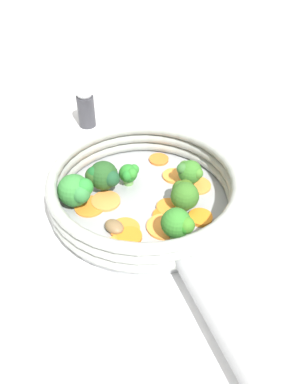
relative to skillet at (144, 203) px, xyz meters
name	(u,v)px	position (x,y,z in m)	size (l,w,h in m)	color
ground_plane	(144,206)	(0.00, 0.00, -0.01)	(4.00, 4.00, 0.00)	white
skillet	(144,203)	(0.00, 0.00, 0.00)	(0.26, 0.26, 0.01)	#939699
skillet_rim_wall	(144,187)	(0.00, 0.00, 0.03)	(0.28, 0.28, 0.05)	#989D96
skillet_handle	(223,331)	(-0.13, 0.19, 0.02)	(0.02, 0.02, 0.20)	#999B9E
skillet_rivet_left	(162,263)	(-0.05, 0.11, 0.01)	(0.01, 0.01, 0.01)	#959396
skillet_rivet_right	(195,253)	(-0.09, 0.09, 0.01)	(0.01, 0.01, 0.01)	#90979C
carrot_slice_0	(200,217)	(-0.09, 0.02, 0.01)	(0.03, 0.03, 0.01)	orange
carrot_slice_1	(169,207)	(-0.04, 0.01, 0.01)	(0.04, 0.04, 0.00)	orange
carrot_slice_2	(117,246)	(0.01, 0.10, 0.01)	(0.03, 0.03, 0.00)	orange
carrot_slice_3	(164,227)	(-0.04, 0.05, 0.01)	(0.05, 0.05, 0.00)	orange
carrot_slice_4	(106,201)	(0.05, 0.02, 0.01)	(0.04, 0.04, 0.00)	#F98A3F
carrot_slice_5	(90,206)	(0.07, 0.04, 0.01)	(0.04, 0.04, 0.00)	orange
carrot_slice_6	(174,176)	(-0.03, -0.06, 0.01)	(0.04, 0.04, 0.00)	orange
carrot_slice_7	(125,229)	(0.01, 0.07, 0.01)	(0.04, 0.04, 0.00)	orange
carrot_slice_8	(165,216)	(-0.04, 0.03, 0.01)	(0.04, 0.04, 0.00)	orange
carrot_slice_9	(159,159)	(0.00, -0.10, 0.01)	(0.03, 0.03, 0.00)	orange
carrot_slice_10	(131,237)	(0.00, 0.08, 0.01)	(0.03, 0.03, 0.01)	orange
carrot_slice_11	(101,171)	(0.08, -0.05, 0.01)	(0.04, 0.04, 0.00)	orange
carrot_slice_12	(197,185)	(-0.07, -0.05, 0.01)	(0.04, 0.04, 0.00)	orange
broccoli_floret_0	(189,172)	(-0.06, -0.05, 0.03)	(0.04, 0.04, 0.04)	#7DB06B
broccoli_floret_1	(76,191)	(0.09, 0.04, 0.04)	(0.05, 0.05, 0.05)	#7EA458
broccoli_floret_2	(102,176)	(0.07, 0.00, 0.04)	(0.05, 0.04, 0.05)	#87A968
broccoli_floret_3	(178,224)	(-0.06, 0.07, 0.04)	(0.04, 0.04, 0.05)	#649345
broccoli_floret_4	(184,194)	(-0.06, 0.00, 0.03)	(0.04, 0.05, 0.05)	#7E985F
broccoli_floret_5	(129,174)	(0.03, -0.03, 0.03)	(0.03, 0.03, 0.03)	#6BA650
mushroom_piece_0	(114,227)	(0.02, 0.07, 0.01)	(0.03, 0.02, 0.01)	brown
salt_shaker	(86,106)	(0.17, -0.20, 0.04)	(0.03, 0.03, 0.09)	#333338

